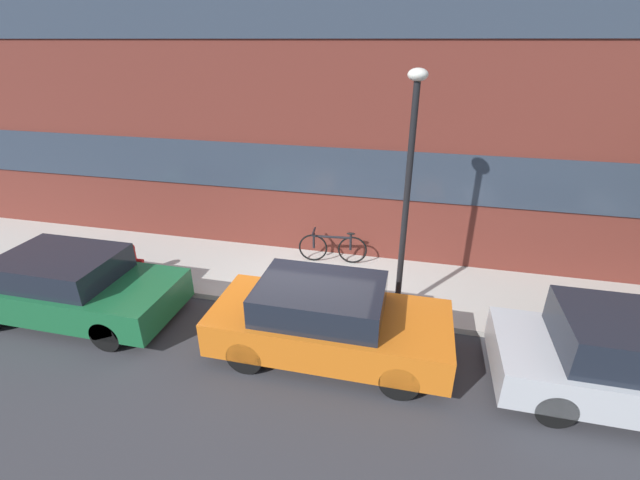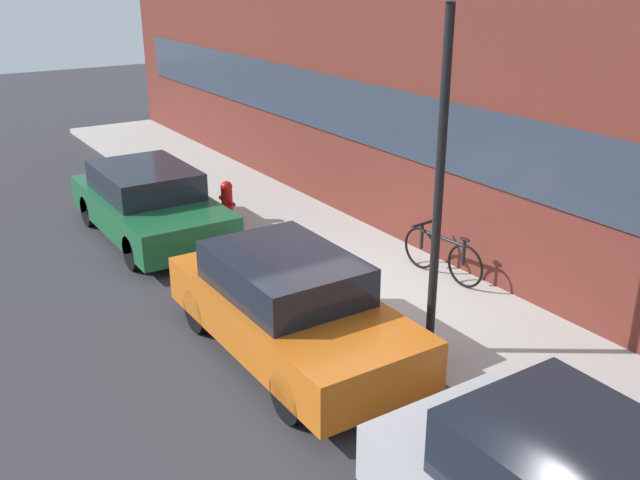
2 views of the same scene
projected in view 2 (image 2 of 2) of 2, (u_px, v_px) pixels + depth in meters
name	position (u px, v px, depth m)	size (l,w,h in m)	color
ground_plane	(329.00, 312.00, 10.32)	(56.00, 56.00, 0.00)	#333338
sidewalk_strip	(397.00, 289.00, 10.93)	(28.00, 2.50, 0.12)	#B2AFA8
parked_car_green	(149.00, 203.00, 12.96)	(4.05, 1.74, 1.30)	#195B33
parked_car_orange	(289.00, 306.00, 9.02)	(3.96, 1.67, 1.33)	#D16619
fire_hydrant	(227.00, 201.00, 13.50)	(0.56, 0.31, 0.79)	red
bicycle	(442.00, 254.00, 11.06)	(1.61, 0.44, 0.78)	black
lamp_post	(442.00, 139.00, 8.09)	(0.32, 0.32, 4.42)	black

